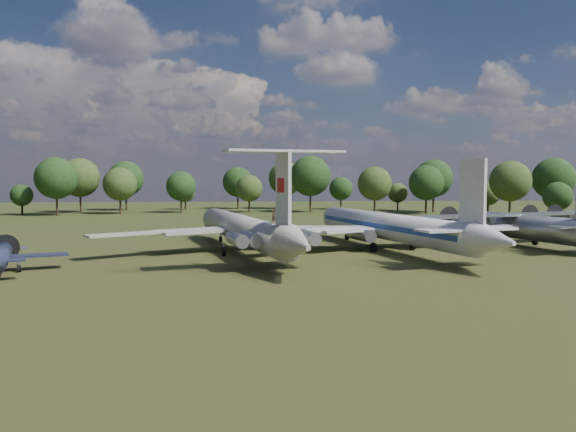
{
  "coord_description": "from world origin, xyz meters",
  "views": [
    {
      "loc": [
        1.78,
        -67.44,
        9.58
      ],
      "look_at": [
        7.1,
        -2.21,
        5.0
      ],
      "focal_mm": 35.0,
      "sensor_mm": 36.0,
      "label": 1
    }
  ],
  "objects_px": {
    "an12_transport": "(519,230)",
    "small_prop_west": "(1,260)",
    "il62_airliner": "(242,234)",
    "person_on_il62": "(274,215)",
    "tu104_jet": "(389,232)"
  },
  "relations": [
    {
      "from": "il62_airliner",
      "to": "person_on_il62",
      "type": "bearing_deg",
      "value": -90.0
    },
    {
      "from": "il62_airliner",
      "to": "person_on_il62",
      "type": "xyz_separation_m",
      "value": [
        3.29,
        -12.9,
        3.23
      ]
    },
    {
      "from": "person_on_il62",
      "to": "an12_transport",
      "type": "bearing_deg",
      "value": -179.53
    },
    {
      "from": "il62_airliner",
      "to": "tu104_jet",
      "type": "height_order",
      "value": "tu104_jet"
    },
    {
      "from": "il62_airliner",
      "to": "small_prop_west",
      "type": "distance_m",
      "value": 27.18
    },
    {
      "from": "tu104_jet",
      "to": "person_on_il62",
      "type": "distance_m",
      "value": 21.52
    },
    {
      "from": "an12_transport",
      "to": "person_on_il62",
      "type": "relative_size",
      "value": 19.54
    },
    {
      "from": "small_prop_west",
      "to": "person_on_il62",
      "type": "height_order",
      "value": "person_on_il62"
    },
    {
      "from": "an12_transport",
      "to": "small_prop_west",
      "type": "height_order",
      "value": "an12_transport"
    },
    {
      "from": "small_prop_west",
      "to": "person_on_il62",
      "type": "distance_m",
      "value": 27.69
    },
    {
      "from": "an12_transport",
      "to": "person_on_il62",
      "type": "distance_m",
      "value": 39.98
    },
    {
      "from": "an12_transport",
      "to": "small_prop_west",
      "type": "xyz_separation_m",
      "value": [
        -62.85,
        -17.77,
        -0.93
      ]
    },
    {
      "from": "an12_transport",
      "to": "person_on_il62",
      "type": "xyz_separation_m",
      "value": [
        -35.5,
        -18.08,
        3.42
      ]
    },
    {
      "from": "il62_airliner",
      "to": "person_on_il62",
      "type": "distance_m",
      "value": 13.7
    },
    {
      "from": "small_prop_west",
      "to": "person_on_il62",
      "type": "bearing_deg",
      "value": -19.58
    }
  ]
}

